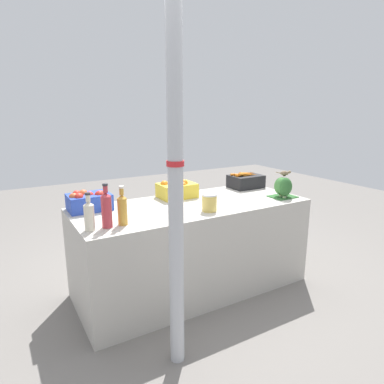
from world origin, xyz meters
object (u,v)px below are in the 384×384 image
pickle_jar (209,202)px  carrot_crate (246,181)px  broccoli_pile (284,187)px  support_pole (176,183)px  juice_bottle_cloudy (89,215)px  orange_crate (177,189)px  juice_bottle_amber (122,209)px  sparrow_bird (285,173)px  juice_bottle_ruby (107,209)px  apple_crate (88,200)px

pickle_jar → carrot_crate: bearing=33.3°
broccoli_pile → support_pole: bearing=-159.9°
carrot_crate → juice_bottle_cloudy: bearing=-164.2°
support_pole → orange_crate: support_pole is taller
broccoli_pile → juice_bottle_amber: (-1.46, 0.02, 0.01)m
sparrow_bird → broccoli_pile: bearing=-99.9°
sparrow_bird → pickle_jar: bearing=-139.8°
orange_crate → juice_bottle_cloudy: bearing=-152.0°
broccoli_pile → carrot_crate: bearing=93.7°
juice_bottle_cloudy → juice_bottle_ruby: juice_bottle_ruby is taller
support_pole → carrot_crate: bearing=36.9°
sparrow_bird → juice_bottle_amber: bearing=-142.0°
apple_crate → support_pole: bearing=-75.4°
broccoli_pile → juice_bottle_ruby: bearing=179.4°
carrot_crate → juice_bottle_cloudy: juice_bottle_cloudy is taller
sparrow_bird → apple_crate: bearing=-158.2°
juice_bottle_cloudy → juice_bottle_ruby: (0.11, 0.00, 0.02)m
orange_crate → sparrow_bird: sparrow_bird is taller
apple_crate → pickle_jar: size_ratio=2.34×
orange_crate → carrot_crate: orange_crate is taller
orange_crate → juice_bottle_amber: (-0.66, -0.47, 0.04)m
orange_crate → apple_crate: bearing=-179.8°
juice_bottle_cloudy → juice_bottle_amber: (0.22, 0.00, 0.01)m
carrot_crate → juice_bottle_amber: bearing=-161.9°
support_pole → carrot_crate: size_ratio=7.09×
pickle_jar → sparrow_bird: sparrow_bird is taller
orange_crate → juice_bottle_ruby: juice_bottle_ruby is taller
carrot_crate → sparrow_bird: 0.48m
juice_bottle_cloudy → sparrow_bird: size_ratio=2.17×
broccoli_pile → pickle_jar: size_ratio=1.63×
orange_crate → carrot_crate: (0.77, 0.00, -0.00)m
carrot_crate → pickle_jar: size_ratio=2.34×
orange_crate → juice_bottle_cloudy: juice_bottle_cloudy is taller
orange_crate → juice_bottle_cloudy: size_ratio=1.26×
orange_crate → juice_bottle_cloudy: (-0.88, -0.47, 0.03)m
support_pole → pickle_jar: (0.54, 0.47, -0.30)m
juice_bottle_amber → sparrow_bird: juice_bottle_amber is taller
juice_bottle_cloudy → sparrow_bird: bearing=0.4°
orange_crate → carrot_crate: bearing=0.1°
pickle_jar → broccoli_pile: bearing=0.7°
carrot_crate → juice_bottle_amber: 1.51m
apple_crate → sparrow_bird: 1.67m
juice_bottle_cloudy → juice_bottle_amber: juice_bottle_amber is taller
juice_bottle_ruby → juice_bottle_amber: size_ratio=1.10×
orange_crate → broccoli_pile: broccoli_pile is taller
orange_crate → sparrow_bird: 0.96m
apple_crate → broccoli_pile: size_ratio=1.43×
support_pole → sparrow_bird: (1.35, 0.51, -0.15)m
juice_bottle_amber → pickle_jar: 0.68m
support_pole → pickle_jar: support_pole is taller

